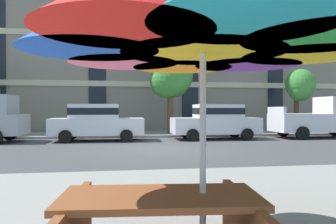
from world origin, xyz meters
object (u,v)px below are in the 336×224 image
object	(u,v)px
sedan_white	(97,121)
pickup_white	(324,119)
street_tree_middle	(172,79)
patio_umbrella	(203,31)
street_tree_right	(300,87)
sedan_white_midblock	(216,121)

from	to	relation	value
sedan_white	pickup_white	xyz separation A→B (m)	(11.98, 0.00, 0.08)
pickup_white	street_tree_middle	size ratio (longest dim) A/B	1.10
street_tree_middle	patio_umbrella	world-z (taller)	street_tree_middle
street_tree_middle	street_tree_right	xyz separation A→B (m)	(8.07, -0.19, -0.39)
pickup_white	street_tree_right	world-z (taller)	street_tree_right
pickup_white	street_tree_middle	distance (m)	8.64
sedan_white	street_tree_right	size ratio (longest dim) A/B	1.09
patio_umbrella	pickup_white	bearing A→B (deg)	51.79
sedan_white	street_tree_middle	xyz separation A→B (m)	(4.16, 2.88, 2.37)
sedan_white_midblock	patio_umbrella	bearing A→B (deg)	-107.44
street_tree_middle	patio_umbrella	distance (m)	15.76
street_tree_middle	street_tree_right	size ratio (longest dim) A/B	1.14
sedan_white_midblock	street_tree_right	xyz separation A→B (m)	(6.25, 2.69, 1.97)
sedan_white	street_tree_middle	bearing A→B (deg)	34.64
sedan_white	pickup_white	size ratio (longest dim) A/B	0.86
pickup_white	patio_umbrella	bearing A→B (deg)	-128.21
pickup_white	sedan_white	bearing A→B (deg)	-180.00
street_tree_middle	patio_umbrella	bearing A→B (deg)	-97.95
street_tree_right	patio_umbrella	size ratio (longest dim) A/B	1.24
sedan_white	pickup_white	bearing A→B (deg)	0.00
pickup_white	patio_umbrella	xyz separation A→B (m)	(-10.00, -12.70, 1.24)
sedan_white_midblock	pickup_white	xyz separation A→B (m)	(6.01, 0.00, 0.08)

